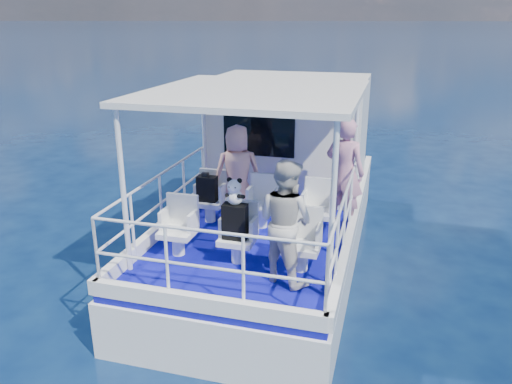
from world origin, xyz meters
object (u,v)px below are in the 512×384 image
passenger_port_fwd (238,173)px  passenger_stbd_aft (285,221)px  backpack_center (235,222)px  panda (235,191)px

passenger_port_fwd → passenger_stbd_aft: size_ratio=0.99×
passenger_stbd_aft → backpack_center: size_ratio=3.27×
panda → passenger_stbd_aft: bearing=-18.9°
backpack_center → panda: (-0.00, 0.01, 0.43)m
backpack_center → passenger_port_fwd: bearing=106.4°
passenger_port_fwd → passenger_stbd_aft: 2.24m
panda → passenger_port_fwd: bearing=106.4°
passenger_stbd_aft → passenger_port_fwd: bearing=-30.1°
passenger_port_fwd → panda: size_ratio=4.39×
passenger_port_fwd → backpack_center: (0.48, -1.63, -0.17)m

